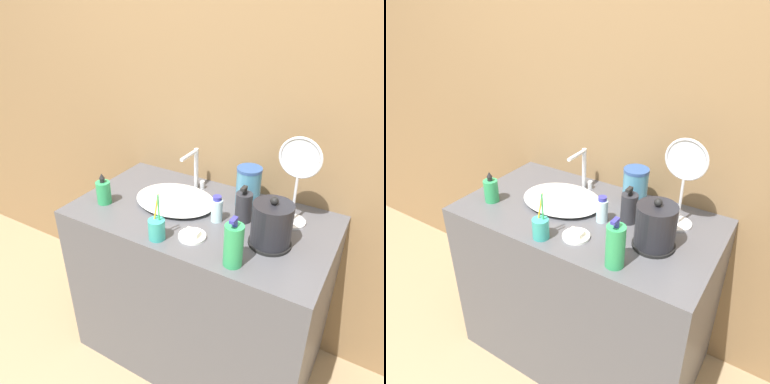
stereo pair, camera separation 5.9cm
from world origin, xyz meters
TOP-DOWN VIEW (x-y plane):
  - wall_back at (0.00, 0.66)m, footprint 6.00×0.04m
  - vanity_counter at (0.00, 0.32)m, footprint 1.17×0.64m
  - sink_basin at (-0.15, 0.35)m, footprint 0.39×0.31m
  - faucet at (-0.15, 0.52)m, footprint 0.06×0.15m
  - electric_kettle at (0.34, 0.26)m, footprint 0.17×0.17m
  - toothbrush_cup at (-0.06, 0.07)m, footprint 0.07×0.07m
  - lotion_bottle at (0.27, 0.07)m, footprint 0.07×0.07m
  - shampoo_bottle at (-0.44, 0.18)m, footprint 0.07×0.07m
  - mouthwash_bottle at (0.08, 0.31)m, footprint 0.05×0.05m
  - hand_cream_bottle at (0.18, 0.37)m, footprint 0.07×0.07m
  - soap_dish at (0.06, 0.15)m, footprint 0.11×0.11m
  - vanity_mirror at (0.37, 0.46)m, footprint 0.18×0.12m
  - water_pitcher at (0.15, 0.50)m, footprint 0.11×0.11m

SIDE VIEW (x-z plane):
  - vanity_counter at x=0.00m, z-range 0.00..0.86m
  - soap_dish at x=0.06m, z-range 0.86..0.89m
  - sink_basin at x=-0.15m, z-range 0.86..0.90m
  - toothbrush_cup at x=-0.06m, z-range 0.81..1.01m
  - mouthwash_bottle at x=0.08m, z-range 0.86..0.98m
  - shampoo_bottle at x=-0.44m, z-range 0.84..1.00m
  - hand_cream_bottle at x=0.18m, z-range 0.85..1.01m
  - electric_kettle at x=0.34m, z-range 0.84..1.05m
  - lotion_bottle at x=0.27m, z-range 0.85..1.05m
  - water_pitcher at x=0.15m, z-range 0.86..1.05m
  - faucet at x=-0.15m, z-range 0.88..1.08m
  - vanity_mirror at x=0.37m, z-range 0.89..1.28m
  - wall_back at x=0.00m, z-range 0.00..2.60m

